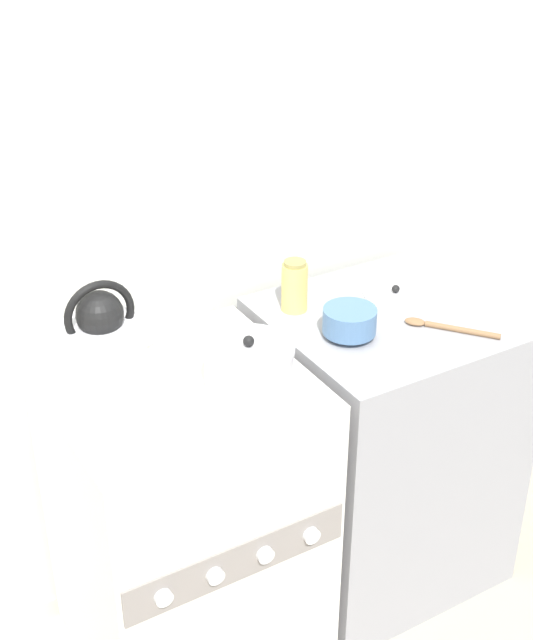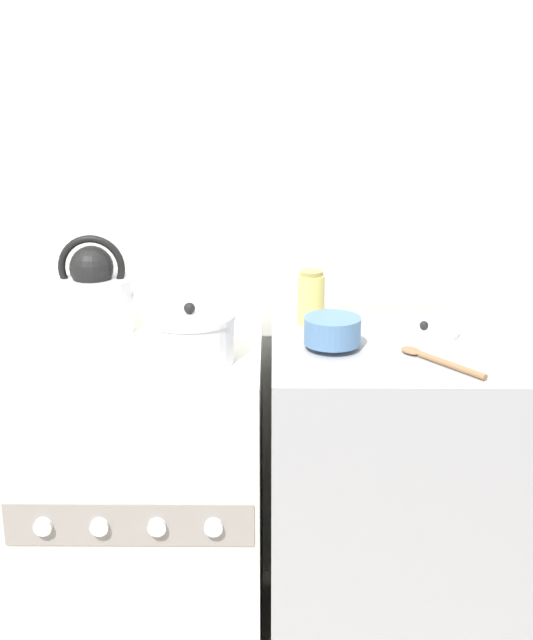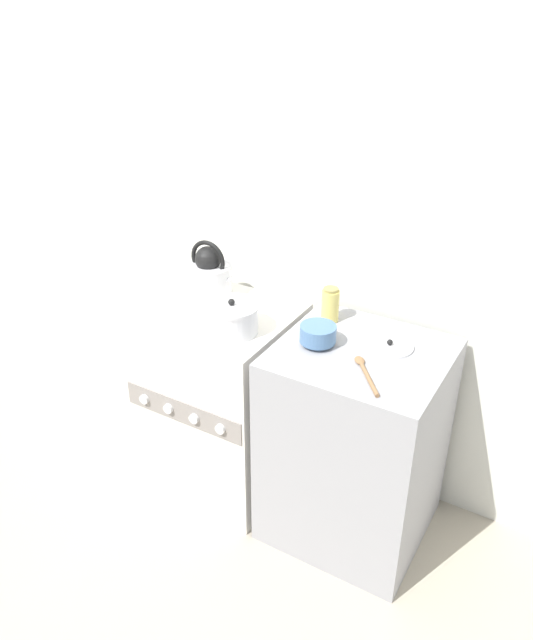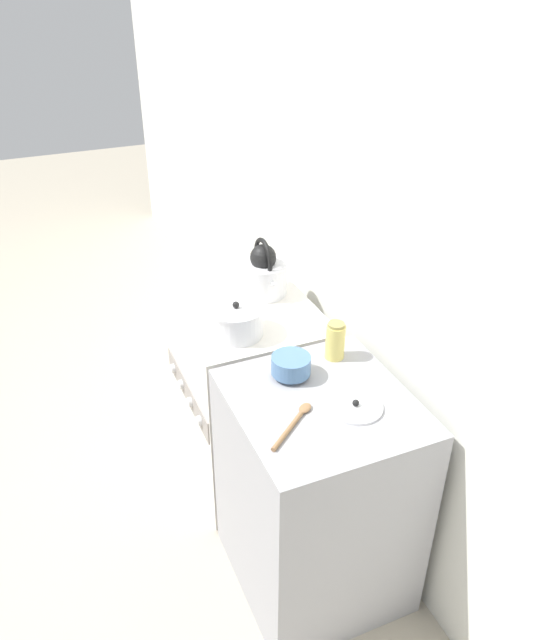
# 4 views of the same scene
# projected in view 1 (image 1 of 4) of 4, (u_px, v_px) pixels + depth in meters

# --- Properties ---
(wall_back) EXTENTS (7.00, 0.06, 2.50)m
(wall_back) POSITION_uv_depth(u_px,v_px,m) (108.00, 204.00, 2.33)
(wall_back) COLOR silver
(wall_back) RESTS_ON ground_plane
(stove) EXTENTS (0.62, 0.61, 0.91)m
(stove) POSITION_uv_depth(u_px,v_px,m) (187.00, 524.00, 2.42)
(stove) COLOR silver
(stove) RESTS_ON ground_plane
(counter) EXTENTS (0.66, 0.61, 0.91)m
(counter) POSITION_uv_depth(u_px,v_px,m) (381.00, 445.00, 2.72)
(counter) COLOR #99999E
(counter) RESTS_ON ground_plane
(kettle) EXTENTS (0.26, 0.21, 0.27)m
(kettle) POSITION_uv_depth(u_px,v_px,m) (103.00, 341.00, 2.18)
(kettle) COLOR silver
(kettle) RESTS_ON stove
(cooking_pot) EXTENTS (0.22, 0.22, 0.15)m
(cooking_pot) POSITION_uv_depth(u_px,v_px,m) (249.00, 368.00, 2.15)
(cooking_pot) COLOR silver
(cooking_pot) RESTS_ON stove
(enamel_bowl) EXTENTS (0.14, 0.14, 0.08)m
(enamel_bowl) POSITION_uv_depth(u_px,v_px,m) (350.00, 321.00, 2.37)
(enamel_bowl) COLOR #4C729E
(enamel_bowl) RESTS_ON counter
(storage_jar) EXTENTS (0.07, 0.07, 0.15)m
(storage_jar) POSITION_uv_depth(u_px,v_px,m) (295.00, 286.00, 2.49)
(storage_jar) COLOR #E0CC66
(storage_jar) RESTS_ON counter
(loose_pot_lid) EXTENTS (0.19, 0.19, 0.03)m
(loose_pot_lid) POSITION_uv_depth(u_px,v_px,m) (395.00, 294.00, 2.60)
(loose_pot_lid) COLOR silver
(loose_pot_lid) RESTS_ON counter
(wooden_spoon) EXTENTS (0.18, 0.22, 0.02)m
(wooden_spoon) POSITION_uv_depth(u_px,v_px,m) (443.00, 327.00, 2.42)
(wooden_spoon) COLOR olive
(wooden_spoon) RESTS_ON counter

